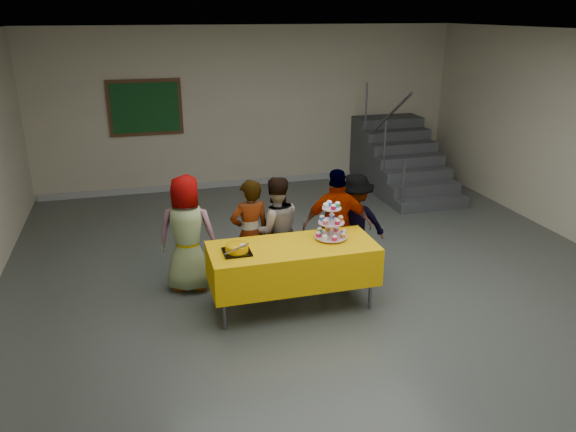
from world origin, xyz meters
name	(u,v)px	position (x,y,z in m)	size (l,w,h in m)	color
room_shell	(347,123)	(0.00, 0.02, 2.13)	(10.00, 10.04, 3.02)	#4C514C
bake_table	(293,263)	(-0.56, 0.10, 0.56)	(1.88, 0.78, 0.77)	#595960
cupcake_stand	(331,225)	(-0.08, 0.18, 0.94)	(0.38, 0.38, 0.44)	silver
bear_cake	(237,248)	(-1.20, 0.07, 0.83)	(0.32, 0.36, 0.12)	black
schoolchild_a	(187,234)	(-1.65, 0.88, 0.72)	(0.71, 0.46, 1.45)	#5C5C65
schoolchild_b	(250,234)	(-0.91, 0.77, 0.69)	(0.50, 0.33, 1.37)	slate
schoolchild_c	(275,230)	(-0.58, 0.82, 0.68)	(0.66, 0.52, 1.37)	slate
schoolchild_d	(337,227)	(0.15, 0.61, 0.73)	(0.86, 0.36, 1.46)	slate
schoolchild_e	(354,224)	(0.45, 0.81, 0.66)	(0.86, 0.49, 1.33)	slate
staircase	(398,162)	(2.70, 4.13, 0.49)	(1.30, 2.40, 2.04)	#424447
noticeboard	(145,108)	(-1.93, 4.96, 1.60)	(1.30, 0.05, 1.00)	#472B16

